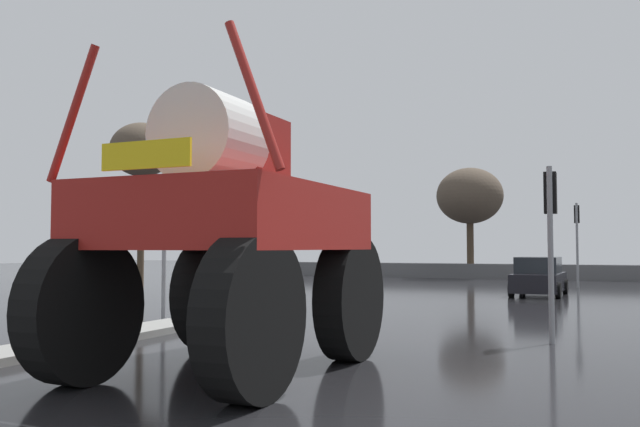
{
  "coord_description": "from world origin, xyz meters",
  "views": [
    {
      "loc": [
        5.24,
        -1.95,
        1.9
      ],
      "look_at": [
        -0.08,
        10.53,
        2.59
      ],
      "focal_mm": 37.17,
      "sensor_mm": 36.0,
      "label": 1
    }
  ],
  "objects_px": {
    "oversize_sprayer": "(229,236)",
    "traffic_signal_far_left": "(577,226)",
    "traffic_signal_near_left": "(168,218)",
    "bare_tree_far_center": "(470,196)",
    "sedan_ahead": "(539,277)",
    "traffic_signal_near_right": "(551,214)",
    "bare_tree_left": "(142,152)"
  },
  "relations": [
    {
      "from": "traffic_signal_near_right",
      "to": "bare_tree_far_center",
      "type": "bearing_deg",
      "value": 103.53
    },
    {
      "from": "traffic_signal_near_left",
      "to": "bare_tree_far_center",
      "type": "relative_size",
      "value": 0.53
    },
    {
      "from": "traffic_signal_near_left",
      "to": "traffic_signal_far_left",
      "type": "bearing_deg",
      "value": 64.78
    },
    {
      "from": "sedan_ahead",
      "to": "traffic_signal_far_left",
      "type": "distance_m",
      "value": 6.53
    },
    {
      "from": "traffic_signal_near_right",
      "to": "bare_tree_far_center",
      "type": "relative_size",
      "value": 0.52
    },
    {
      "from": "oversize_sprayer",
      "to": "traffic_signal_far_left",
      "type": "xyz_separation_m",
      "value": [
        4.24,
        24.65,
        0.84
      ]
    },
    {
      "from": "traffic_signal_far_left",
      "to": "bare_tree_left",
      "type": "xyz_separation_m",
      "value": [
        -15.49,
        -12.48,
        2.74
      ]
    },
    {
      "from": "oversize_sprayer",
      "to": "traffic_signal_near_left",
      "type": "xyz_separation_m",
      "value": [
        -4.91,
        5.21,
        0.58
      ]
    },
    {
      "from": "oversize_sprayer",
      "to": "bare_tree_left",
      "type": "relative_size",
      "value": 0.81
    },
    {
      "from": "bare_tree_far_center",
      "to": "bare_tree_left",
      "type": "bearing_deg",
      "value": -114.37
    },
    {
      "from": "traffic_signal_near_right",
      "to": "bare_tree_far_center",
      "type": "height_order",
      "value": "bare_tree_far_center"
    },
    {
      "from": "traffic_signal_near_right",
      "to": "oversize_sprayer",
      "type": "bearing_deg",
      "value": -129.91
    },
    {
      "from": "traffic_signal_far_left",
      "to": "bare_tree_far_center",
      "type": "height_order",
      "value": "bare_tree_far_center"
    },
    {
      "from": "sedan_ahead",
      "to": "bare_tree_left",
      "type": "bearing_deg",
      "value": 116.93
    },
    {
      "from": "sedan_ahead",
      "to": "bare_tree_far_center",
      "type": "height_order",
      "value": "bare_tree_far_center"
    },
    {
      "from": "oversize_sprayer",
      "to": "traffic_signal_far_left",
      "type": "distance_m",
      "value": 25.02
    },
    {
      "from": "sedan_ahead",
      "to": "bare_tree_left",
      "type": "relative_size",
      "value": 0.61
    },
    {
      "from": "traffic_signal_far_left",
      "to": "bare_tree_far_center",
      "type": "distance_m",
      "value": 10.17
    },
    {
      "from": "sedan_ahead",
      "to": "bare_tree_left",
      "type": "height_order",
      "value": "bare_tree_left"
    },
    {
      "from": "traffic_signal_near_left",
      "to": "traffic_signal_far_left",
      "type": "relative_size",
      "value": 0.91
    },
    {
      "from": "traffic_signal_near_left",
      "to": "traffic_signal_near_right",
      "type": "relative_size",
      "value": 1.03
    },
    {
      "from": "traffic_signal_far_left",
      "to": "bare_tree_left",
      "type": "relative_size",
      "value": 0.59
    },
    {
      "from": "sedan_ahead",
      "to": "traffic_signal_near_left",
      "type": "distance_m",
      "value": 15.69
    },
    {
      "from": "traffic_signal_near_left",
      "to": "bare_tree_far_center",
      "type": "bearing_deg",
      "value": 84.16
    },
    {
      "from": "traffic_signal_near_left",
      "to": "traffic_signal_near_right",
      "type": "distance_m",
      "value": 9.27
    },
    {
      "from": "traffic_signal_near_left",
      "to": "bare_tree_left",
      "type": "distance_m",
      "value": 9.87
    },
    {
      "from": "traffic_signal_near_right",
      "to": "bare_tree_left",
      "type": "xyz_separation_m",
      "value": [
        -15.61,
        6.95,
        3.08
      ]
    },
    {
      "from": "bare_tree_far_center",
      "to": "traffic_signal_near_left",
      "type": "bearing_deg",
      "value": -95.84
    },
    {
      "from": "bare_tree_far_center",
      "to": "sedan_ahead",
      "type": "bearing_deg",
      "value": -69.35
    },
    {
      "from": "sedan_ahead",
      "to": "traffic_signal_far_left",
      "type": "bearing_deg",
      "value": -9.23
    },
    {
      "from": "sedan_ahead",
      "to": "bare_tree_far_center",
      "type": "relative_size",
      "value": 0.61
    },
    {
      "from": "oversize_sprayer",
      "to": "bare_tree_far_center",
      "type": "height_order",
      "value": "bare_tree_far_center"
    }
  ]
}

